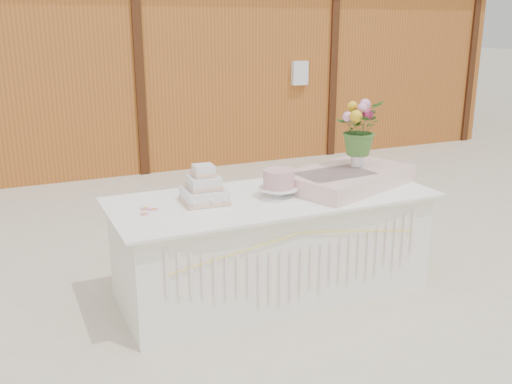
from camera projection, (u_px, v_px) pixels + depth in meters
ground at (272, 291)px, 4.43m from camera, size 80.00×80.00×0.00m
barn at (108, 45)px, 9.18m from camera, size 12.60×4.60×3.30m
cake_table at (273, 244)px, 4.31m from camera, size 2.40×1.00×0.77m
wedding_cake at (204, 190)px, 4.03m from camera, size 0.32×0.32×0.27m
pink_cake_stand at (279, 182)px, 4.14m from camera, size 0.29×0.29×0.21m
satin_runner at (347, 178)px, 4.45m from camera, size 1.18×0.92×0.13m
flower_vase at (357, 157)px, 4.54m from camera, size 0.10×0.10×0.14m
bouquet at (359, 122)px, 4.46m from camera, size 0.50×0.49×0.42m
loose_flowers at (143, 207)px, 3.93m from camera, size 0.15×0.32×0.02m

